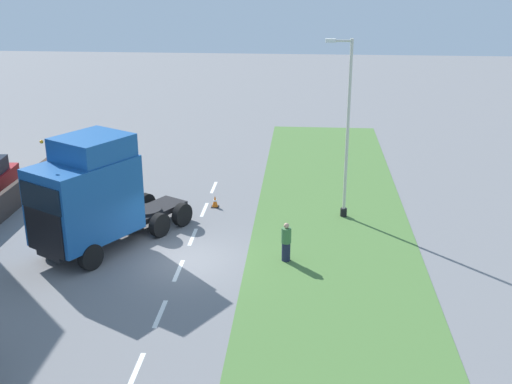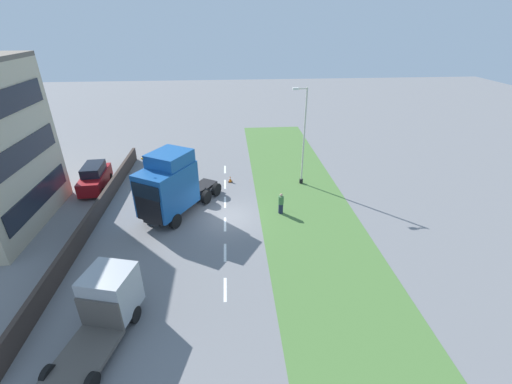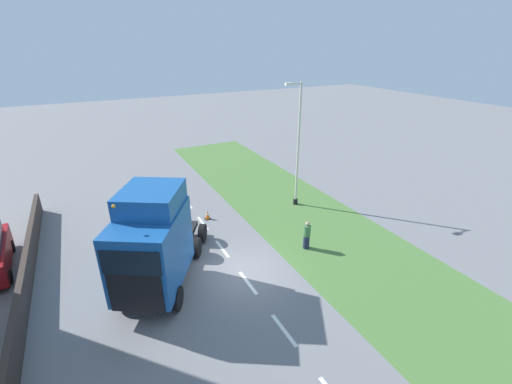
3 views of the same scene
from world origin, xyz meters
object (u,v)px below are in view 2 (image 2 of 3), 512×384
lorry_cab (170,186)px  lamp_post (303,141)px  parked_car (95,177)px  pedestrian (281,204)px  flatbed_truck (107,303)px  traffic_cone_lead (230,179)px

lorry_cab → lamp_post: size_ratio=0.89×
parked_car → lamp_post: size_ratio=0.58×
lamp_post → pedestrian: size_ratio=5.04×
flatbed_truck → lorry_cab: bearing=95.6°
parked_car → lorry_cab: bearing=140.1°
pedestrian → traffic_cone_lead: size_ratio=2.77×
lamp_post → traffic_cone_lead: (6.03, -0.72, -3.51)m
pedestrian → parked_car: bearing=-19.7°
flatbed_truck → lamp_post: bearing=65.3°
parked_car → pedestrian: bearing=156.1°
pedestrian → traffic_cone_lead: bearing=-57.2°
pedestrian → lamp_post: bearing=-116.4°
lamp_post → pedestrian: (2.42, 4.88, -3.01)m
lamp_post → traffic_cone_lead: size_ratio=13.95×
parked_car → pedestrian: size_ratio=2.94×
flatbed_truck → parked_car: size_ratio=1.28×
traffic_cone_lead → pedestrian: bearing=122.8°
flatbed_truck → traffic_cone_lead: flatbed_truck is taller
parked_car → traffic_cone_lead: (-11.18, -0.30, -0.72)m
lorry_cab → pedestrian: 7.96m
parked_car → traffic_cone_lead: 11.21m
lamp_post → flatbed_truck: bearing=50.9°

